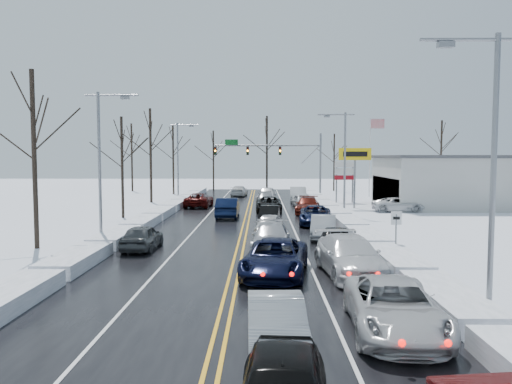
{
  "coord_description": "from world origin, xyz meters",
  "views": [
    {
      "loc": [
        1.19,
        -33.76,
        5.21
      ],
      "look_at": [
        0.79,
        3.72,
        2.5
      ],
      "focal_mm": 35.0,
      "sensor_mm": 36.0,
      "label": 1
    }
  ],
  "objects_px": {
    "tires_plus_sign": "(355,158)",
    "flagpole": "(371,150)",
    "dealership_building": "(481,181)",
    "oncoming_car_0": "(228,218)",
    "traffic_signal_mast": "(280,154)"
  },
  "relations": [
    {
      "from": "tires_plus_sign",
      "to": "flagpole",
      "type": "xyz_separation_m",
      "value": [
        4.67,
        14.01,
        0.93
      ]
    },
    {
      "from": "dealership_building",
      "to": "oncoming_car_0",
      "type": "relative_size",
      "value": 3.98
    },
    {
      "from": "dealership_building",
      "to": "oncoming_car_0",
      "type": "height_order",
      "value": "dealership_building"
    },
    {
      "from": "traffic_signal_mast",
      "to": "flagpole",
      "type": "bearing_deg",
      "value": 9.73
    },
    {
      "from": "dealership_building",
      "to": "oncoming_car_0",
      "type": "bearing_deg",
      "value": -159.08
    },
    {
      "from": "traffic_signal_mast",
      "to": "tires_plus_sign",
      "type": "height_order",
      "value": "traffic_signal_mast"
    },
    {
      "from": "traffic_signal_mast",
      "to": "oncoming_car_0",
      "type": "relative_size",
      "value": 2.59
    },
    {
      "from": "flagpole",
      "to": "dealership_building",
      "type": "xyz_separation_m",
      "value": [
        8.8,
        -12.0,
        -3.27
      ]
    },
    {
      "from": "traffic_signal_mast",
      "to": "dealership_building",
      "type": "xyz_separation_m",
      "value": [
        20.53,
        -9.99,
        -2.82
      ]
    },
    {
      "from": "traffic_signal_mast",
      "to": "tires_plus_sign",
      "type": "xyz_separation_m",
      "value": [
        7.05,
        -12.0,
        -0.49
      ]
    },
    {
      "from": "traffic_signal_mast",
      "to": "flagpole",
      "type": "height_order",
      "value": "flagpole"
    },
    {
      "from": "traffic_signal_mast",
      "to": "dealership_building",
      "type": "bearing_deg",
      "value": -25.95
    },
    {
      "from": "traffic_signal_mast",
      "to": "dealership_building",
      "type": "distance_m",
      "value": 23.01
    },
    {
      "from": "oncoming_car_0",
      "to": "tires_plus_sign",
      "type": "bearing_deg",
      "value": -147.25
    },
    {
      "from": "tires_plus_sign",
      "to": "dealership_building",
      "type": "distance_m",
      "value": 13.82
    }
  ]
}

